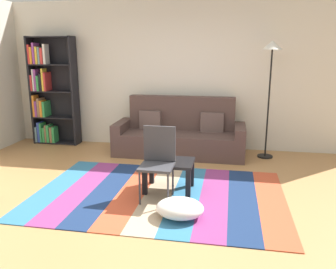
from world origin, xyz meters
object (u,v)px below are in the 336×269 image
object	(u,v)px
bookshelf	(49,94)
pouf	(180,208)
tv_remote	(167,161)
folding_chair	(158,157)
standing_lamp	(272,61)
coffee_table	(169,167)
couch	(180,135)

from	to	relation	value
bookshelf	pouf	size ratio (longest dim) A/B	3.90
tv_remote	folding_chair	xyz separation A→B (m)	(-0.07, -0.19, 0.11)
bookshelf	pouf	world-z (taller)	bookshelf
folding_chair	standing_lamp	bearing A→B (deg)	80.99
pouf	standing_lamp	bearing A→B (deg)	65.61
coffee_table	tv_remote	size ratio (longest dim) A/B	4.23
couch	coffee_table	world-z (taller)	couch
bookshelf	folding_chair	bearing A→B (deg)	-40.06
couch	tv_remote	size ratio (longest dim) A/B	15.07
pouf	standing_lamp	distance (m)	3.11
standing_lamp	folding_chair	size ratio (longest dim) A/B	2.17
tv_remote	pouf	bearing A→B (deg)	-91.35
bookshelf	tv_remote	bearing A→B (deg)	-36.82
coffee_table	tv_remote	xyz separation A→B (m)	(-0.02, -0.06, 0.09)
coffee_table	tv_remote	distance (m)	0.11
pouf	folding_chair	bearing A→B (deg)	125.70
couch	coffee_table	xyz separation A→B (m)	(0.11, -1.69, -0.01)
standing_lamp	tv_remote	xyz separation A→B (m)	(-1.39, -1.81, -1.21)
couch	folding_chair	xyz separation A→B (m)	(0.02, -1.94, 0.20)
tv_remote	coffee_table	bearing A→B (deg)	49.33
bookshelf	tv_remote	world-z (taller)	bookshelf
tv_remote	standing_lamp	bearing A→B (deg)	28.87
pouf	folding_chair	xyz separation A→B (m)	(-0.35, 0.48, 0.42)
pouf	tv_remote	bearing A→B (deg)	112.12
couch	pouf	world-z (taller)	couch
standing_lamp	tv_remote	size ratio (longest dim) A/B	13.02
standing_lamp	coffee_table	bearing A→B (deg)	-128.20
standing_lamp	tv_remote	world-z (taller)	standing_lamp
pouf	folding_chair	world-z (taller)	folding_chair
pouf	tv_remote	world-z (taller)	tv_remote
coffee_table	tv_remote	bearing A→B (deg)	-107.20
couch	folding_chair	distance (m)	1.95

